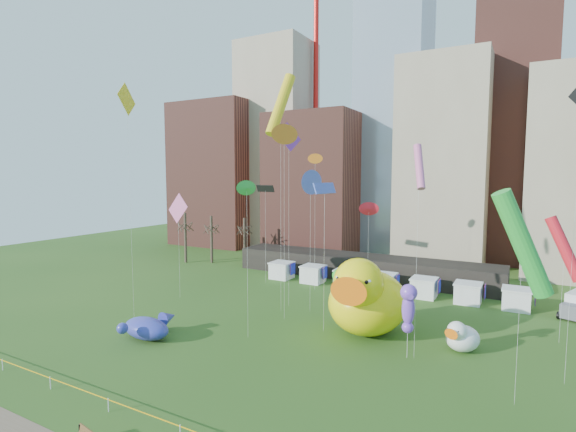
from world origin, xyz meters
The scene contains 25 objects.
skyline centered at (2.25, 61.06, 21.44)m, with size 101.00×23.00×68.00m.
crane_left centered at (-21.11, 64.00, 46.90)m, with size 23.00×1.00×76.00m.
pavilion centered at (-4.00, 42.00, 1.60)m, with size 38.00×6.00×3.20m, color black.
vendor_tents centered at (1.02, 36.00, 1.11)m, with size 33.24×2.80×2.40m.
bare_trees centered at (-30.17, 40.54, 4.01)m, with size 8.44×6.44×8.50m.
caution_tape centered at (0.00, 0.00, 0.68)m, with size 50.00×0.06×0.90m.
big_duck centered at (3.85, 20.51, 3.50)m, with size 7.23×9.83×7.63m.
small_duck centered at (12.20, 20.77, 1.27)m, with size 3.60×3.97×2.77m.
seahorse_green centered at (0.50, 22.02, 4.04)m, with size 1.43×1.71×5.61m.
seahorse_purple centered at (8.50, 17.21, 4.49)m, with size 1.74×1.96×6.16m.
whale_inflatable centered at (-13.31, 10.13, 1.02)m, with size 5.18×6.50×2.22m.
kite_0 centered at (19.59, 27.15, 8.47)m, with size 3.52×1.92×11.35m.
kite_1 centered at (-19.87, 21.35, 10.85)m, with size 3.62×0.67×12.76m.
kite_2 centered at (-14.77, 32.85, 12.99)m, with size 3.10×1.06×13.52m.
kite_3 centered at (-5.40, 14.71, 13.66)m, with size 0.71×1.29×14.41m.
kite_4 centered at (-6.73, 23.11, 22.25)m, with size 2.20×4.18×25.68m.
kite_5 centered at (0.03, 19.53, 13.60)m, with size 0.95×3.35×14.17m.
kite_6 centered at (-7.10, 32.50, 16.80)m, with size 1.20×0.68×17.57m.
kite_7 centered at (-6.84, 25.10, 18.77)m, with size 1.60×2.80×20.67m.
kite_8 centered at (1.06, 29.34, 11.08)m, with size 1.49×0.53×11.86m.
kite_9 centered at (9.01, 17.53, 15.51)m, with size 1.53×2.21×17.37m.
kite_11 centered at (16.39, 13.39, 10.58)m, with size 4.19×3.01×14.09m.
kite_12 centered at (-18.72, 13.30, 21.96)m, with size 0.99×3.05×23.96m.
kite_13 centered at (-3.80, 24.40, 14.11)m, with size 0.66×2.65×15.44m.
kite_14 centered at (-5.04, 20.87, 18.89)m, with size 1.24×1.89×19.95m.
Camera 1 is at (16.49, -17.26, 14.89)m, focal length 27.00 mm.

